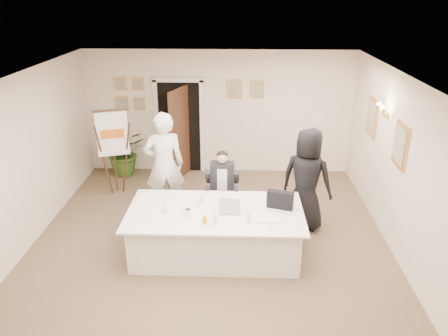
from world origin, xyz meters
name	(u,v)px	position (x,y,z in m)	size (l,w,h in m)	color
floor	(209,251)	(0.00, 0.00, 0.00)	(7.00, 7.00, 0.00)	brown
ceiling	(206,81)	(0.00, 0.00, 2.80)	(6.00, 7.00, 0.02)	white
wall_back	(219,113)	(0.00, 3.50, 1.40)	(6.00, 0.10, 2.80)	#F3E3CD
wall_left	(15,170)	(-3.00, 0.00, 1.40)	(0.10, 7.00, 2.80)	#F3E3CD
wall_right	(407,176)	(3.00, 0.00, 1.40)	(0.10, 7.00, 2.80)	#F3E3CD
doorway	(180,130)	(-0.88, 3.32, 1.04)	(1.14, 0.86, 2.20)	black
pictures_back_wall	(183,93)	(-0.80, 3.47, 1.85)	(3.40, 0.06, 0.80)	gold
pictures_right_wall	(384,130)	(2.97, 1.20, 1.75)	(0.06, 2.20, 0.80)	gold
wall_sconce	(383,110)	(2.90, 1.20, 2.10)	(0.20, 0.30, 0.24)	gold
conference_table	(215,232)	(0.11, -0.04, 0.39)	(2.76, 1.47, 0.78)	white
seated_man	(222,186)	(0.17, 1.09, 0.68)	(0.59, 0.62, 1.37)	black
flip_chart	(114,157)	(-2.08, 2.14, 0.83)	(0.65, 0.49, 1.79)	#341910
standing_man	(164,165)	(-0.90, 1.29, 1.00)	(0.73, 0.48, 2.00)	white
standing_woman	(307,180)	(1.65, 0.90, 0.92)	(0.90, 0.59, 1.85)	black
potted_palm	(125,152)	(-2.16, 3.20, 0.54)	(0.97, 0.84, 1.07)	#31561C
laptop	(230,203)	(0.34, -0.02, 0.91)	(0.32, 0.35, 0.28)	#B7BABC
laptop_bag	(280,200)	(1.13, 0.10, 0.92)	(0.41, 0.11, 0.29)	black
paper_stack	(267,219)	(0.91, -0.30, 0.79)	(0.31, 0.22, 0.03)	white
plate_left	(153,218)	(-0.81, -0.33, 0.78)	(0.21, 0.21, 0.01)	white
plate_mid	(173,223)	(-0.49, -0.46, 0.78)	(0.21, 0.21, 0.01)	white
plate_near	(208,223)	(0.03, -0.44, 0.78)	(0.23, 0.23, 0.01)	white
glass_a	(165,209)	(-0.66, -0.14, 0.84)	(0.07, 0.07, 0.14)	silver
glass_b	(216,219)	(0.14, -0.42, 0.84)	(0.06, 0.06, 0.14)	silver
glass_c	(248,218)	(0.62, -0.38, 0.84)	(0.07, 0.07, 0.14)	silver
glass_d	(201,201)	(-0.13, 0.17, 0.84)	(0.06, 0.06, 0.14)	silver
oj_glass	(205,220)	(-0.02, -0.46, 0.84)	(0.07, 0.07, 0.13)	orange
steel_jug	(188,212)	(-0.30, -0.21, 0.83)	(0.09, 0.09, 0.11)	silver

